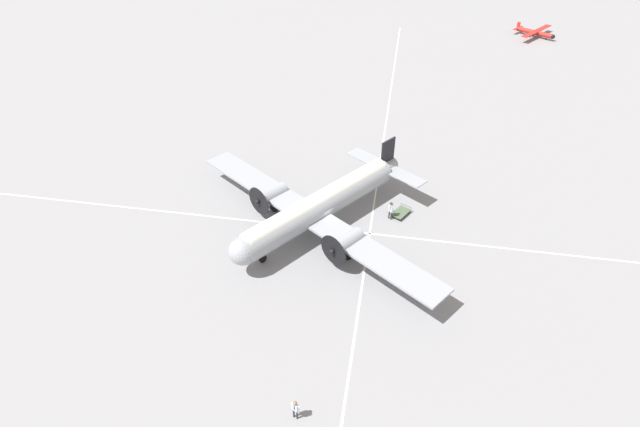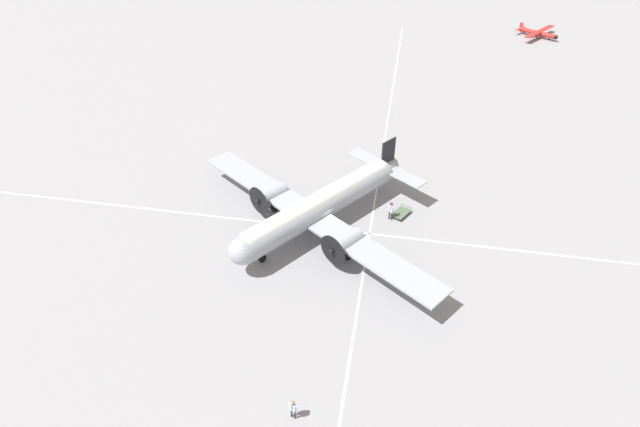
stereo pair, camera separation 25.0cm
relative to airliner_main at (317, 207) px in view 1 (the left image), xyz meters
The scene contains 9 objects.
ground_plane 2.40m from the airliner_main, 144.24° to the left, with size 300.00×300.00×0.00m, color gray.
apron_line_eastwest 5.24m from the airliner_main, 93.54° to the left, with size 120.00×0.16×0.01m.
apron_line_northsouth 2.39m from the airliner_main, 118.68° to the left, with size 0.16×120.00×0.01m.
airliner_main is the anchor object (origin of this frame).
crew_foreground 18.12m from the airliner_main, ahead, with size 0.29×0.53×1.63m.
passenger_boarding 6.89m from the airliner_main, 112.26° to the left, with size 0.40×0.52×1.74m.
suitcase_near_door 7.50m from the airliner_main, 117.58° to the left, with size 0.37×0.16×0.65m.
baggage_cart 8.20m from the airliner_main, 114.76° to the left, with size 2.22×1.92×0.56m.
light_aircraft_distant 65.17m from the airliner_main, 154.58° to the left, with size 8.35×7.04×1.86m.
Camera 1 is at (34.21, 5.93, 27.75)m, focal length 28.00 mm.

